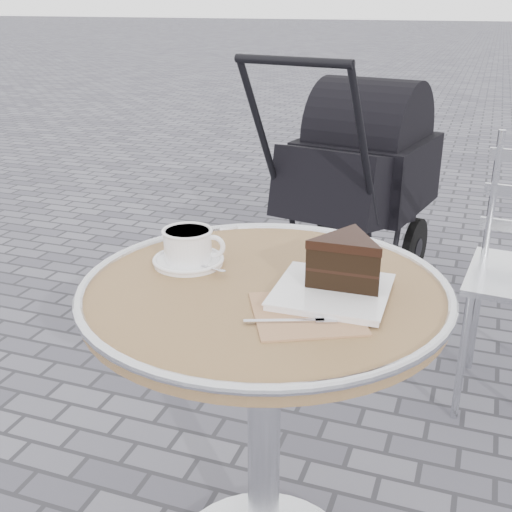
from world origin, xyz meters
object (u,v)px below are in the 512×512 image
(cafe_table, at_px, (264,360))
(cappuccino_set, at_px, (189,249))
(baby_stroller, at_px, (356,185))
(cake_plate_set, at_px, (342,268))

(cafe_table, relative_size, cappuccino_set, 4.46)
(cappuccino_set, xyz_separation_m, baby_stroller, (0.04, 1.60, -0.28))
(baby_stroller, bearing_deg, cafe_table, -73.81)
(cake_plate_set, xyz_separation_m, baby_stroller, (-0.29, 1.64, -0.30))
(cappuccino_set, xyz_separation_m, cake_plate_set, (0.33, -0.04, 0.02))
(cappuccino_set, height_order, baby_stroller, baby_stroller)
(cafe_table, xyz_separation_m, baby_stroller, (-0.15, 1.66, -0.09))
(cafe_table, relative_size, cake_plate_set, 2.15)
(cafe_table, height_order, cake_plate_set, cake_plate_set)
(cafe_table, xyz_separation_m, cappuccino_set, (-0.19, 0.06, 0.20))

